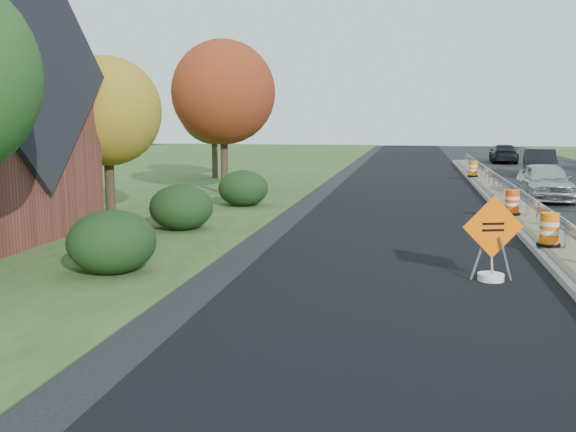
% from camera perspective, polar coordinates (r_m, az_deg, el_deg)
% --- Properties ---
extents(ground, '(140.00, 140.00, 0.00)m').
position_cam_1_polar(ground, '(20.54, 22.28, -2.19)').
color(ground, black).
rests_on(ground, ground).
extents(grass_verge_near, '(30.00, 120.00, 0.03)m').
position_cam_1_polar(grass_verge_near, '(36.02, -22.66, 2.21)').
color(grass_verge_near, '#2C4C20').
rests_on(grass_verge_near, ground).
extents(milled_overlay, '(7.20, 120.00, 0.01)m').
position_cam_1_polar(milled_overlay, '(30.02, 10.31, 1.57)').
color(milled_overlay, black).
rests_on(milled_overlay, ground).
extents(median, '(1.60, 55.00, 0.23)m').
position_cam_1_polar(median, '(28.31, 19.19, 1.02)').
color(median, gray).
rests_on(median, ground).
extents(guardrail, '(0.10, 46.15, 0.72)m').
position_cam_1_polar(guardrail, '(29.23, 18.98, 2.47)').
color(guardrail, silver).
rests_on(guardrail, median).
extents(hedge_south, '(2.09, 2.09, 1.52)m').
position_cam_1_polar(hedge_south, '(15.70, -15.38, -2.20)').
color(hedge_south, black).
rests_on(hedge_south, ground).
extents(hedge_mid, '(2.09, 2.09, 1.52)m').
position_cam_1_polar(hedge_mid, '(21.34, -9.46, 0.79)').
color(hedge_mid, black).
rests_on(hedge_mid, ground).
extents(hedge_north, '(2.09, 2.09, 1.52)m').
position_cam_1_polar(hedge_north, '(26.86, -4.00, 2.49)').
color(hedge_north, black).
rests_on(hedge_north, ground).
extents(tree_near_yellow, '(3.96, 3.96, 5.88)m').
position_cam_1_polar(tree_near_yellow, '(24.38, -15.81, 8.92)').
color(tree_near_yellow, '#473523').
rests_on(tree_near_yellow, ground).
extents(tree_near_red, '(4.95, 4.95, 7.35)m').
position_cam_1_polar(tree_near_red, '(31.13, -5.77, 10.87)').
color(tree_near_red, '#473523').
rests_on(tree_near_red, ground).
extents(tree_near_back, '(4.29, 4.29, 6.37)m').
position_cam_1_polar(tree_near_back, '(39.64, -6.60, 9.42)').
color(tree_near_back, '#473523').
rests_on(tree_near_back, ground).
extents(caution_sign, '(1.36, 0.59, 1.95)m').
position_cam_1_polar(caution_sign, '(15.16, 17.65, -3.71)').
color(caution_sign, white).
rests_on(caution_sign, ground).
extents(barrel_median_near, '(0.62, 0.62, 0.91)m').
position_cam_1_polar(barrel_median_near, '(18.59, 22.19, -1.18)').
color(barrel_median_near, black).
rests_on(barrel_median_near, median).
extents(barrel_median_mid, '(0.61, 0.61, 0.89)m').
position_cam_1_polar(barrel_median_mid, '(24.23, 19.29, 1.11)').
color(barrel_median_mid, black).
rests_on(barrel_median_mid, median).
extents(barrel_median_far, '(0.63, 0.63, 0.92)m').
position_cam_1_polar(barrel_median_far, '(39.60, 16.12, 4.02)').
color(barrel_median_far, black).
rests_on(barrel_median_far, median).
extents(car_silver, '(2.04, 4.96, 1.68)m').
position_cam_1_polar(car_silver, '(31.08, 21.88, 2.87)').
color(car_silver, '#B3B4B8').
rests_on(car_silver, ground).
extents(car_dark_mid, '(2.40, 5.38, 1.72)m').
position_cam_1_polar(car_dark_mid, '(43.91, 21.46, 4.42)').
color(car_dark_mid, black).
rests_on(car_dark_mid, ground).
extents(car_dark_far, '(2.45, 5.37, 1.52)m').
position_cam_1_polar(car_dark_far, '(56.43, 18.62, 5.27)').
color(car_dark_far, black).
rests_on(car_dark_far, ground).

